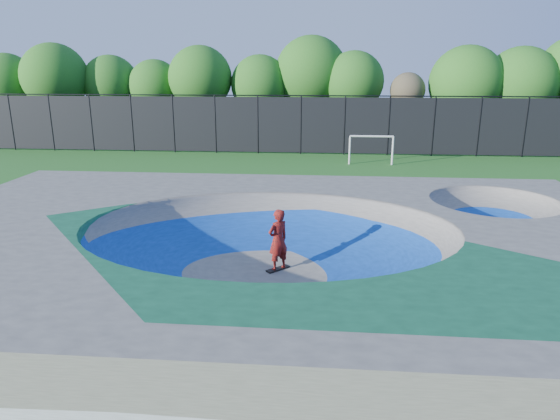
{
  "coord_description": "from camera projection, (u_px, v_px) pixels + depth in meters",
  "views": [
    {
      "loc": [
        1.48,
        -13.72,
        5.97
      ],
      "look_at": [
        0.07,
        3.0,
        1.1
      ],
      "focal_mm": 32.0,
      "sensor_mm": 36.0,
      "label": 1
    }
  ],
  "objects": [
    {
      "name": "skateboard",
      "position": [
        278.0,
        269.0,
        15.15
      ],
      "size": [
        0.72,
        0.69,
        0.05
      ],
      "primitive_type": "cube",
      "rotation": [
        0.0,
        0.0,
        0.74
      ],
      "color": "black",
      "rests_on": "ground"
    },
    {
      "name": "skater",
      "position": [
        278.0,
        240.0,
        14.89
      ],
      "size": [
        0.82,
        0.81,
        1.91
      ],
      "primitive_type": "imported",
      "rotation": [
        0.0,
        0.0,
        3.9
      ],
      "color": "red",
      "rests_on": "ground"
    },
    {
      "name": "fence",
      "position": [
        301.0,
        124.0,
        34.42
      ],
      "size": [
        48.09,
        0.09,
        4.04
      ],
      "color": "black",
      "rests_on": "ground"
    },
    {
      "name": "ground",
      "position": [
        269.0,
        273.0,
        14.91
      ],
      "size": [
        120.0,
        120.0,
        0.0
      ],
      "primitive_type": "plane",
      "color": "#1E5C19",
      "rests_on": "ground"
    },
    {
      "name": "skate_deck",
      "position": [
        269.0,
        250.0,
        14.7
      ],
      "size": [
        22.0,
        14.0,
        1.5
      ],
      "primitive_type": "cube",
      "color": "gray",
      "rests_on": "ground"
    },
    {
      "name": "treeline",
      "position": [
        309.0,
        80.0,
        38.34
      ],
      "size": [
        52.81,
        7.3,
        8.27
      ],
      "color": "#412F20",
      "rests_on": "ground"
    },
    {
      "name": "soccer_goal",
      "position": [
        371.0,
        144.0,
        30.92
      ],
      "size": [
        2.77,
        0.12,
        1.82
      ],
      "color": "silver",
      "rests_on": "ground"
    }
  ]
}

